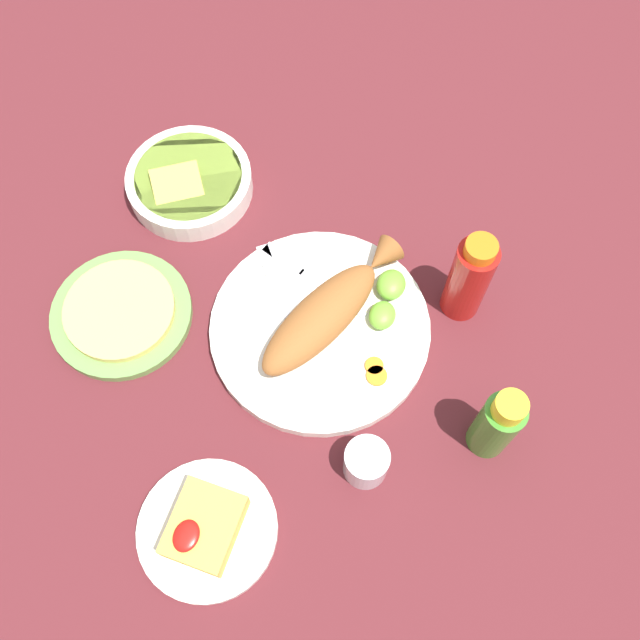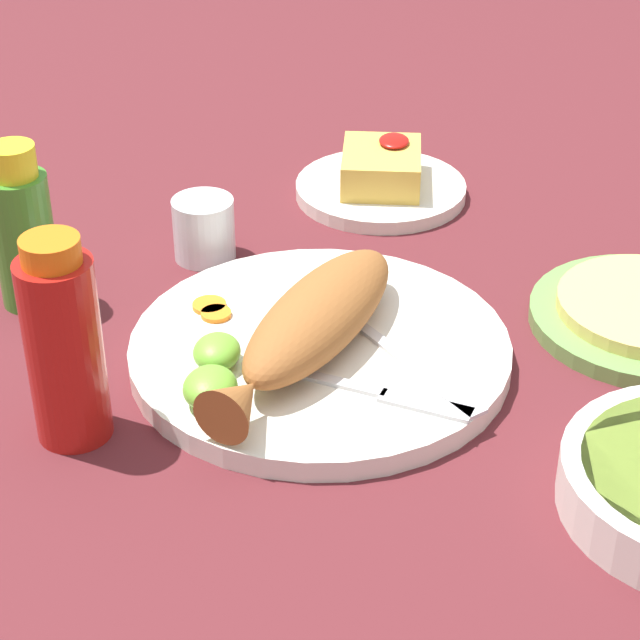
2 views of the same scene
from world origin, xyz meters
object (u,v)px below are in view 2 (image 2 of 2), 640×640
object	(u,v)px
hot_sauce_bottle_green	(23,232)
salt_cup	(204,232)
fork_near	(411,364)
hot_sauce_bottle_red	(64,345)
side_plate_fries	(381,190)
main_plate	(320,350)
fried_fish	(312,323)
fork_far	(369,391)

from	to	relation	value
hot_sauce_bottle_green	salt_cup	size ratio (longest dim) A/B	2.51
fork_near	salt_cup	size ratio (longest dim) A/B	2.63
hot_sauce_bottle_red	hot_sauce_bottle_green	xyz separation A→B (m)	(0.18, 0.08, -0.01)
fork_near	side_plate_fries	xyz separation A→B (m)	(0.33, 0.03, -0.01)
salt_cup	side_plate_fries	world-z (taller)	salt_cup
fork_near	hot_sauce_bottle_green	world-z (taller)	hot_sauce_bottle_green
salt_cup	main_plate	bearing A→B (deg)	-143.92
fried_fish	side_plate_fries	size ratio (longest dim) A/B	1.50
hot_sauce_bottle_red	side_plate_fries	bearing A→B (deg)	-27.65
main_plate	hot_sauce_bottle_green	xyz separation A→B (m)	(0.07, 0.26, 0.06)
fried_fish	salt_cup	size ratio (longest dim) A/B	4.46
fork_far	side_plate_fries	distance (m)	0.37
fork_far	hot_sauce_bottle_red	distance (m)	0.23
main_plate	hot_sauce_bottle_red	xyz separation A→B (m)	(-0.11, 0.17, 0.07)
main_plate	hot_sauce_bottle_green	bearing A→B (deg)	73.91
salt_cup	fork_near	bearing A→B (deg)	-135.19
hot_sauce_bottle_red	hot_sauce_bottle_green	size ratio (longest dim) A/B	1.10
hot_sauce_bottle_red	side_plate_fries	world-z (taller)	hot_sauce_bottle_red
main_plate	hot_sauce_bottle_red	size ratio (longest dim) A/B	1.89
main_plate	fork_near	distance (m)	0.08
main_plate	hot_sauce_bottle_green	size ratio (longest dim) A/B	2.09
side_plate_fries	fork_near	bearing A→B (deg)	-174.49
main_plate	salt_cup	size ratio (longest dim) A/B	5.25
fried_fish	hot_sauce_bottle_green	bearing A→B (deg)	93.78
main_plate	fried_fish	xyz separation A→B (m)	(-0.01, 0.01, 0.03)
main_plate	fried_fish	distance (m)	0.04
hot_sauce_bottle_red	fork_far	bearing A→B (deg)	-79.74
fork_far	salt_cup	bearing A→B (deg)	143.63
hot_sauce_bottle_red	fried_fish	bearing A→B (deg)	-60.80
hot_sauce_bottle_red	salt_cup	world-z (taller)	hot_sauce_bottle_red
main_plate	fork_far	world-z (taller)	fork_far
hot_sauce_bottle_green	fork_near	bearing A→B (deg)	-107.53
salt_cup	side_plate_fries	xyz separation A→B (m)	(0.14, -0.16, -0.02)
fork_far	side_plate_fries	bearing A→B (deg)	108.96
fork_near	fork_far	xyz separation A→B (m)	(-0.04, 0.03, 0.00)
main_plate	side_plate_fries	xyz separation A→B (m)	(0.30, -0.04, -0.00)
hot_sauce_bottle_red	salt_cup	bearing A→B (deg)	-11.46
fried_fish	fork_far	distance (m)	0.08
side_plate_fries	salt_cup	bearing A→B (deg)	131.11
hot_sauce_bottle_green	salt_cup	xyz separation A→B (m)	(0.09, -0.14, -0.04)
fried_fish	hot_sauce_bottle_green	xyz separation A→B (m)	(0.09, 0.25, 0.03)
salt_cup	hot_sauce_bottle_red	bearing A→B (deg)	168.54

